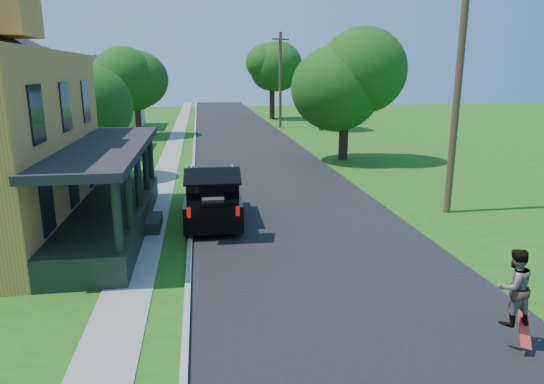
{
  "coord_description": "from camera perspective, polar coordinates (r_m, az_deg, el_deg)",
  "views": [
    {
      "loc": [
        -3.59,
        -11.11,
        5.53
      ],
      "look_at": [
        -1.49,
        3.0,
        1.98
      ],
      "focal_mm": 32.0,
      "sensor_mm": 36.0,
      "label": 1
    }
  ],
  "objects": [
    {
      "name": "ground",
      "position": [
        12.92,
        8.71,
        -11.53
      ],
      "size": [
        140.0,
        140.0,
        0.0
      ],
      "primitive_type": "plane",
      "color": "#1E5D12",
      "rests_on": "ground"
    },
    {
      "name": "neighbor_house_far",
      "position": [
        52.08,
        -19.86,
        11.71
      ],
      "size": [
        12.78,
        12.78,
        8.3
      ],
      "color": "beige",
      "rests_on": "ground"
    },
    {
      "name": "skateboarder",
      "position": [
        10.97,
        26.57,
        -9.95
      ],
      "size": [
        0.84,
        0.69,
        1.6
      ],
      "rotation": [
        0.0,
        0.0,
        3.26
      ],
      "color": "black",
      "rests_on": "ground"
    },
    {
      "name": "skateboard",
      "position": [
        11.42,
        27.55,
        -14.2
      ],
      "size": [
        0.47,
        0.65,
        0.61
      ],
      "rotation": [
        0.0,
        0.0,
        -0.19
      ],
      "color": "red",
      "rests_on": "ground"
    },
    {
      "name": "tree_left_mid",
      "position": [
        26.03,
        -21.18,
        10.24
      ],
      "size": [
        5.15,
        5.32,
        6.54
      ],
      "rotation": [
        0.0,
        0.0,
        -0.31
      ],
      "color": "black",
      "rests_on": "ground"
    },
    {
      "name": "sidewalk",
      "position": [
        31.66,
        -11.99,
        3.62
      ],
      "size": [
        1.3,
        120.0,
        0.03
      ],
      "primitive_type": "cube",
      "color": "gray",
      "rests_on": "ground"
    },
    {
      "name": "neighbor_house_mid",
      "position": [
        36.5,
        -24.66,
        10.64
      ],
      "size": [
        12.78,
        12.78,
        8.3
      ],
      "color": "beige",
      "rests_on": "ground"
    },
    {
      "name": "tree_left_far",
      "position": [
        43.54,
        -15.82,
        13.29
      ],
      "size": [
        6.37,
        6.49,
        8.27
      ],
      "rotation": [
        0.0,
        0.0,
        -0.29
      ],
      "color": "black",
      "rests_on": "ground"
    },
    {
      "name": "black_suv",
      "position": [
        18.41,
        -6.97,
        -0.59
      ],
      "size": [
        2.1,
        5.25,
        2.43
      ],
      "rotation": [
        0.0,
        0.0,
        -0.02
      ],
      "color": "black",
      "rests_on": "ground"
    },
    {
      "name": "utility_pole_near",
      "position": [
        20.14,
        21.05,
        11.7
      ],
      "size": [
        1.71,
        0.35,
        9.78
      ],
      "rotation": [
        0.0,
        0.0,
        -0.13
      ],
      "color": "#462D20",
      "rests_on": "ground"
    },
    {
      "name": "front_walk",
      "position": [
        18.93,
        -26.31,
        -4.5
      ],
      "size": [
        6.5,
        1.2,
        0.03
      ],
      "primitive_type": "cube",
      "color": "gray",
      "rests_on": "ground"
    },
    {
      "name": "tree_right_near",
      "position": [
        31.32,
        8.57,
        13.33
      ],
      "size": [
        5.42,
        5.25,
        8.08
      ],
      "rotation": [
        0.0,
        0.0,
        -0.02
      ],
      "color": "black",
      "rests_on": "ground"
    },
    {
      "name": "tree_right_mid",
      "position": [
        47.24,
        5.92,
        13.68
      ],
      "size": [
        5.48,
        5.19,
        7.77
      ],
      "rotation": [
        0.0,
        0.0,
        0.23
      ],
      "color": "black",
      "rests_on": "ground"
    },
    {
      "name": "curb",
      "position": [
        31.6,
        -9.18,
        3.73
      ],
      "size": [
        0.15,
        120.0,
        0.12
      ],
      "primitive_type": "cube",
      "color": "#A0A09B",
      "rests_on": "ground"
    },
    {
      "name": "utility_pole_far",
      "position": [
        49.48,
        0.98,
        13.15
      ],
      "size": [
        1.79,
        0.71,
        9.29
      ],
      "rotation": [
        0.0,
        0.0,
        0.32
      ],
      "color": "#462D20",
      "rests_on": "ground"
    },
    {
      "name": "tree_right_far",
      "position": [
        58.36,
        -0.04,
        14.7
      ],
      "size": [
        6.83,
        6.53,
        9.39
      ],
      "rotation": [
        0.0,
        0.0,
        0.19
      ],
      "color": "black",
      "rests_on": "ground"
    },
    {
      "name": "street",
      "position": [
        31.8,
        -1.85,
        3.97
      ],
      "size": [
        8.0,
        120.0,
        0.02
      ],
      "primitive_type": "cube",
      "color": "black",
      "rests_on": "ground"
    }
  ]
}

